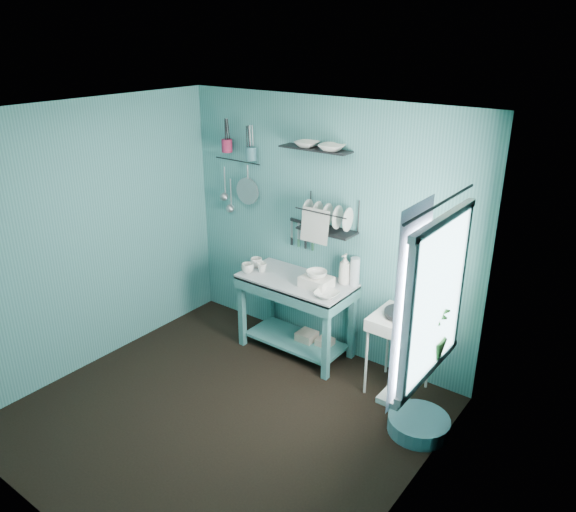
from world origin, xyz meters
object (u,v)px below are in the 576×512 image
Objects in this scene: dish_rack at (327,215)px; colander at (247,191)px; hotplate_stand at (398,354)px; utensil_cup_teal at (251,154)px; wash_tub at (316,282)px; soap_bottle at (345,269)px; mug_right at (256,263)px; floor_basin at (419,424)px; work_counter at (296,316)px; water_bottle at (355,272)px; mug_left at (248,268)px; mug_mid at (262,268)px; frying_pan at (402,313)px; potted_plant at (429,332)px; storage_tin_large at (307,342)px; storage_tin_small at (325,348)px; utensil_cup_magenta at (227,146)px.

dish_rack is 1.04m from colander.
utensil_cup_teal reaches higher than hotplate_stand.
soap_bottle is at bearing 52.31° from wash_tub.
mug_right is 0.25× the size of floor_basin.
water_bottle is at bearing 29.46° from work_counter.
mug_left is at bearing -159.19° from water_bottle.
dish_rack is at bearing 39.97° from work_counter.
mug_mid is 0.20× the size of floor_basin.
water_bottle is 0.37× the size of hotplate_stand.
dish_rack is at bearing 169.92° from frying_pan.
potted_plant reaches higher than soap_bottle.
utensil_cup_teal reaches higher than potted_plant.
wash_tub is at bearing -25.02° from storage_tin_large.
mug_left is 1.61m from frying_pan.
utensil_cup_magenta is at bearing 174.56° from storage_tin_small.
wash_tub reaches higher than floor_basin.
mug_left is at bearing 173.20° from floor_basin.
work_counter is 2.04× the size of dish_rack.
storage_tin_small is at bearing 17.10° from mug_left.
mug_right is at bearing -167.83° from water_bottle.
mug_left is 0.99m from dish_rack.
utensil_cup_magenta is 0.28× the size of potted_plant.
work_counter is 0.78m from water_bottle.
frying_pan is at bearing 0.00° from hotplate_stand.
mug_left reaches higher than storage_tin_small.
work_counter reaches higher than storage_tin_large.
utensil_cup_magenta is at bearing 180.00° from utensil_cup_teal.
hotplate_stand is 1.40m from dish_rack.
mug_left is 0.96m from storage_tin_large.
utensil_cup_magenta is 0.46× the size of colander.
mug_left is 0.27× the size of potted_plant.
colander reaches higher than work_counter.
frying_pan is 0.60× the size of floor_basin.
dish_rack is 4.23× the size of utensil_cup_teal.
utensil_cup_teal is (-0.21, 0.21, 1.05)m from mug_right.
mug_left is 0.25× the size of floor_basin.
mug_mid is at bearing 164.28° from potted_plant.
floor_basin is at bearing -31.51° from water_bottle.
wash_tub reaches higher than work_counter.
hotplate_stand is at bearing -15.90° from soap_bottle.
mug_mid is at bearing -176.73° from hotplate_stand.
mug_right is 1.23m from utensil_cup_magenta.
frying_pan is (0.60, -0.22, -0.15)m from water_bottle.
utensil_cup_teal is at bearing -179.40° from water_bottle.
storage_tin_large is at bearing 178.18° from hotplate_stand.
mug_left is at bearing -33.45° from utensil_cup_magenta.
soap_bottle is 1.46m from potted_plant.
mug_left is 0.14m from mug_mid.
utensil_cup_teal is 1.97m from storage_tin_large.
wash_tub is 1.55m from floor_basin.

